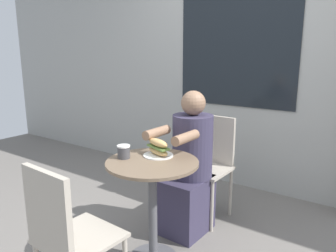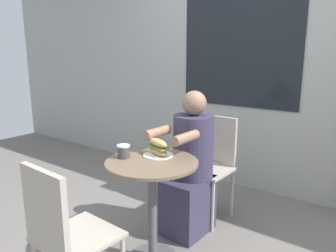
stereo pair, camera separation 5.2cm
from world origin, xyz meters
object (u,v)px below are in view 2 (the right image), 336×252
Objects in this scene: cafe_table at (152,190)px; drink_cup at (124,151)px; empty_chair_across at (62,230)px; seated_diner at (190,172)px; diner_chair at (212,157)px; sandwich_on_plate at (158,149)px.

cafe_table is 0.32m from drink_cup.
cafe_table is 0.67m from empty_chair_across.
cafe_table is at bearing 92.19° from seated_diner.
empty_chair_across is (-0.04, -1.14, 0.03)m from seated_diner.
sandwich_on_plate is (-0.03, -0.71, 0.25)m from diner_chair.
diner_chair is at bearing 90.07° from cafe_table.
seated_diner is (-0.00, 0.47, -0.02)m from cafe_table.
sandwich_on_plate is (0.01, 0.78, 0.25)m from empty_chair_across.
sandwich_on_plate is at bearing 46.59° from drink_cup.
cafe_table is 0.28m from sandwich_on_plate.
diner_chair is 4.11× the size of sandwich_on_plate.
drink_cup is at bearing -133.41° from sandwich_on_plate.
diner_chair is 0.75m from sandwich_on_plate.
cafe_table is 8.16× the size of drink_cup.
diner_chair is 0.35m from seated_diner.
seated_diner reaches higher than empty_chair_across.
seated_diner reaches higher than sandwich_on_plate.
cafe_table is at bearing 88.88° from empty_chair_across.
diner_chair is 0.77× the size of seated_diner.
sandwich_on_plate reaches higher than cafe_table.
diner_chair is 9.91× the size of drink_cup.
empty_chair_across reaches higher than cafe_table.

